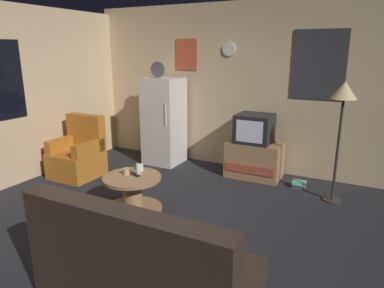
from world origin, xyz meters
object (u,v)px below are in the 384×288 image
object	(u,v)px
standing_lamp	(343,100)
mug_ceramic_white	(140,168)
crt_tv	(254,128)
book_stack	(299,184)
remote_control	(135,175)
armchair	(79,155)
coffee_table	(133,194)
mug_ceramic_tan	(126,171)
couch	(143,270)
wine_glass	(138,170)
fridge	(164,121)
tv_stand	(254,159)

from	to	relation	value
standing_lamp	mug_ceramic_white	size ratio (longest dim) A/B	17.67
crt_tv	book_stack	world-z (taller)	crt_tv
remote_control	armchair	world-z (taller)	armchair
armchair	book_stack	distance (m)	3.43
crt_tv	book_stack	xyz separation A→B (m)	(0.76, -0.15, -0.73)
coffee_table	book_stack	size ratio (longest dim) A/B	3.83
standing_lamp	armchair	world-z (taller)	standing_lamp
remote_control	armchair	size ratio (longest dim) A/B	0.16
coffee_table	mug_ceramic_white	distance (m)	0.35
mug_ceramic_tan	book_stack	size ratio (longest dim) A/B	0.48
mug_ceramic_white	book_stack	bearing A→B (deg)	40.95
remote_control	book_stack	bearing A→B (deg)	63.37
armchair	remote_control	bearing A→B (deg)	-21.02
coffee_table	couch	bearing A→B (deg)	-50.61
coffee_table	remote_control	bearing A→B (deg)	71.74
coffee_table	wine_glass	xyz separation A→B (m)	(0.05, 0.06, 0.30)
coffee_table	armchair	size ratio (longest dim) A/B	0.75
armchair	standing_lamp	bearing A→B (deg)	12.50
crt_tv	wine_glass	size ratio (longest dim) A/B	3.60
fridge	mug_ceramic_tan	size ratio (longest dim) A/B	19.67
book_stack	armchair	bearing A→B (deg)	-161.57
crt_tv	remote_control	xyz separation A→B (m)	(-0.94, -1.83, -0.32)
tv_stand	remote_control	distance (m)	2.08
standing_lamp	remote_control	world-z (taller)	standing_lamp
coffee_table	mug_ceramic_tan	size ratio (longest dim) A/B	8.00
mug_ceramic_white	mug_ceramic_tan	world-z (taller)	same
standing_lamp	remote_control	bearing A→B (deg)	-146.89
wine_glass	book_stack	xyz separation A→B (m)	(1.66, 1.66, -0.48)
mug_ceramic_white	couch	distance (m)	1.90
coffee_table	armchair	xyz separation A→B (m)	(-1.53, 0.64, 0.11)
fridge	couch	world-z (taller)	fridge
mug_ceramic_tan	armchair	world-z (taller)	armchair
standing_lamp	wine_glass	size ratio (longest dim) A/B	10.60
couch	mug_ceramic_white	bearing A→B (deg)	125.84
coffee_table	mug_ceramic_white	xyz separation A→B (m)	(-0.02, 0.21, 0.27)
couch	coffee_table	bearing A→B (deg)	129.39
tv_stand	couch	xyz separation A→B (m)	(0.11, -3.19, 0.03)
couch	book_stack	xyz separation A→B (m)	(0.63, 3.04, -0.26)
standing_lamp	remote_control	size ratio (longest dim) A/B	10.60
fridge	mug_ceramic_white	bearing A→B (deg)	-68.27
couch	book_stack	bearing A→B (deg)	78.28
fridge	standing_lamp	xyz separation A→B (m)	(2.87, -0.38, 0.60)
fridge	remote_control	world-z (taller)	fridge
coffee_table	wine_glass	bearing A→B (deg)	51.43
wine_glass	mug_ceramic_white	xyz separation A→B (m)	(-0.08, 0.15, -0.03)
fridge	wine_glass	distance (m)	1.94
armchair	couch	world-z (taller)	armchair
standing_lamp	coffee_table	world-z (taller)	standing_lamp
standing_lamp	book_stack	world-z (taller)	standing_lamp
coffee_table	couch	world-z (taller)	couch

